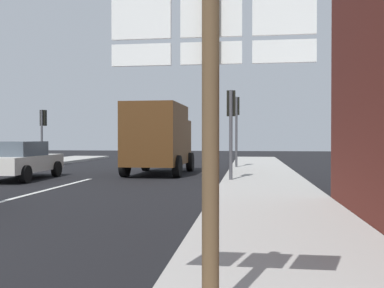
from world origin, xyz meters
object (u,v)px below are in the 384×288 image
object	(u,v)px
delivery_truck	(159,137)
sedan_far	(19,160)
traffic_light_near_right	(231,115)
traffic_light_far_right	(236,116)
route_sign_post	(211,87)
traffic_light_far_left	(43,125)

from	to	relation	value
delivery_truck	sedan_far	bearing A→B (deg)	-146.84
traffic_light_near_right	traffic_light_far_right	size ratio (longest dim) A/B	0.89
sedan_far	delivery_truck	bearing A→B (deg)	33.16
route_sign_post	traffic_light_near_right	size ratio (longest dim) A/B	0.98
sedan_far	route_sign_post	world-z (taller)	route_sign_post
traffic_light_near_right	delivery_truck	bearing A→B (deg)	134.33
sedan_far	traffic_light_far_right	world-z (taller)	traffic_light_far_right
delivery_truck	traffic_light_near_right	world-z (taller)	traffic_light_near_right
delivery_truck	traffic_light_far_right	xyz separation A→B (m)	(3.32, 3.30, 1.07)
traffic_light_far_left	traffic_light_near_right	bearing A→B (deg)	-35.89
route_sign_post	traffic_light_far_left	distance (m)	22.83
delivery_truck	traffic_light_near_right	size ratio (longest dim) A/B	1.54
traffic_light_far_left	traffic_light_far_right	bearing A→B (deg)	-6.62
traffic_light_far_right	traffic_light_far_left	bearing A→B (deg)	173.38
traffic_light_near_right	traffic_light_far_left	bearing A→B (deg)	144.11
traffic_light_far_left	delivery_truck	bearing A→B (deg)	-30.73
sedan_far	traffic_light_far_left	distance (m)	8.41
sedan_far	route_sign_post	size ratio (longest dim) A/B	1.33
traffic_light_near_right	traffic_light_far_left	size ratio (longest dim) A/B	1.02
delivery_truck	traffic_light_far_left	xyz separation A→B (m)	(-7.71, 4.58, 0.72)
sedan_far	traffic_light_near_right	bearing A→B (deg)	-1.82
sedan_far	traffic_light_far_right	bearing A→B (deg)	38.42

